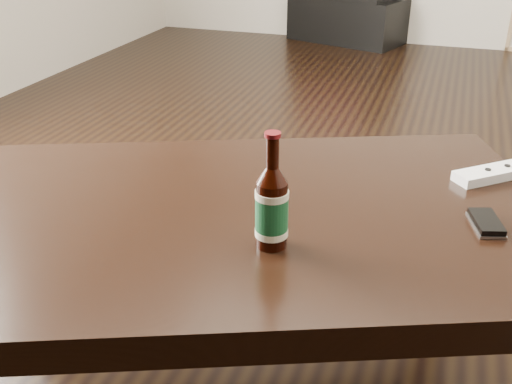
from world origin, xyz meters
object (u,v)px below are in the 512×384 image
(phone, at_px, (486,223))
(beer_bottle, at_px, (272,208))
(tv_stand, at_px, (347,19))
(remote, at_px, (495,173))
(coffee_table, at_px, (237,237))

(phone, bearing_deg, beer_bottle, -168.80)
(tv_stand, bearing_deg, phone, -56.82)
(tv_stand, relative_size, remote, 4.57)
(coffee_table, height_order, beer_bottle, beer_bottle)
(phone, distance_m, remote, 0.25)
(coffee_table, height_order, remote, remote)
(beer_bottle, bearing_deg, phone, 27.62)
(phone, bearing_deg, coffee_table, 173.72)
(coffee_table, bearing_deg, remote, 33.16)
(coffee_table, distance_m, remote, 0.62)
(coffee_table, distance_m, phone, 0.50)
(tv_stand, relative_size, phone, 7.93)
(beer_bottle, distance_m, phone, 0.43)
(coffee_table, relative_size, beer_bottle, 6.84)
(tv_stand, xyz_separation_m, remote, (0.99, -3.54, 0.34))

